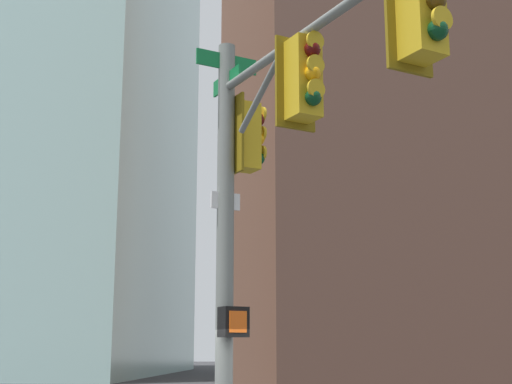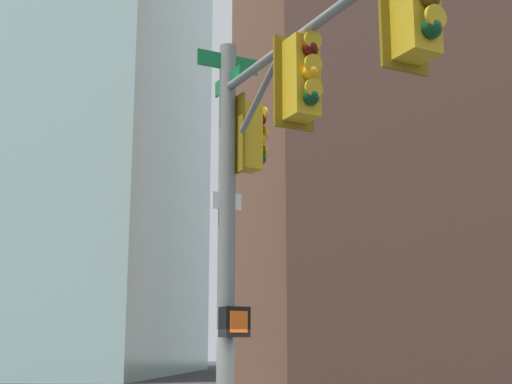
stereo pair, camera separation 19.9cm
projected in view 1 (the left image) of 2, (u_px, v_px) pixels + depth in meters
name	position (u px, v px, depth m)	size (l,w,h in m)	color
signal_pole_assembly	(272.00, 165.00, 9.18)	(3.48, 4.97, 6.64)	slate
building_brick_midblock	(386.00, 111.00, 43.02)	(17.91, 14.76, 32.06)	#845B47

